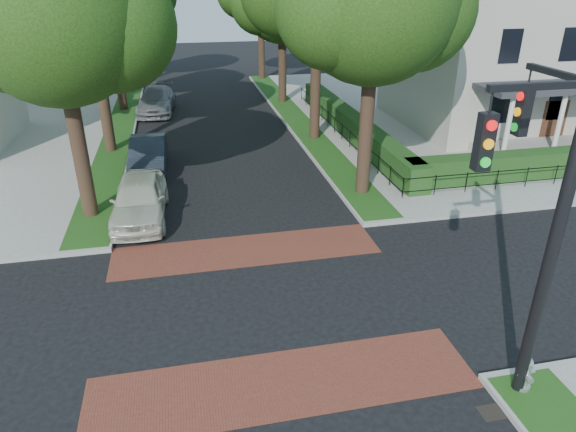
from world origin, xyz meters
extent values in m
plane|color=black|center=(0.00, 0.00, 0.00)|extent=(120.00, 120.00, 0.00)
cube|color=gray|center=(19.50, 19.00, 0.07)|extent=(30.00, 30.00, 0.15)
cube|color=brown|center=(0.00, 3.20, 0.01)|extent=(9.00, 2.20, 0.01)
cube|color=brown|center=(0.00, -3.20, 0.01)|extent=(9.00, 2.20, 0.01)
cube|color=black|center=(4.30, -5.00, 0.01)|extent=(0.65, 0.45, 0.01)
cube|color=#144112|center=(5.40, 19.10, 0.16)|extent=(1.60, 29.80, 0.02)
cube|color=#144112|center=(-5.40, 19.10, 0.16)|extent=(1.60, 29.80, 0.02)
cylinder|color=black|center=(5.50, 7.00, 3.83)|extent=(0.56, 0.56, 7.35)
sphere|color=#18350E|center=(7.21, 7.30, 7.31)|extent=(4.65, 4.65, 4.65)
sphere|color=#18350E|center=(3.95, 6.80, 7.41)|extent=(4.34, 4.34, 4.34)
cylinder|color=black|center=(5.50, 15.00, 4.00)|extent=(0.56, 0.56, 7.70)
cylinder|color=black|center=(5.50, 24.00, 3.47)|extent=(0.56, 0.56, 6.65)
sphere|color=#18350E|center=(7.09, 24.30, 6.59)|extent=(4.35, 4.35, 4.35)
sphere|color=#18350E|center=(4.05, 23.80, 6.69)|extent=(4.06, 4.06, 4.06)
cylinder|color=black|center=(5.50, 33.00, 3.65)|extent=(0.56, 0.56, 7.00)
cylinder|color=black|center=(-5.50, 7.00, 3.65)|extent=(0.56, 0.56, 7.00)
sphere|color=#18350E|center=(-5.50, 7.00, 7.35)|extent=(6.00, 6.00, 6.00)
sphere|color=#18350E|center=(-3.85, 7.30, 6.95)|extent=(4.50, 4.50, 4.50)
sphere|color=#18350E|center=(-7.00, 6.80, 7.05)|extent=(4.20, 4.20, 4.20)
cylinder|color=black|center=(-5.50, 15.00, 4.17)|extent=(0.56, 0.56, 8.05)
cylinder|color=black|center=(-5.50, 24.00, 3.58)|extent=(0.56, 0.56, 6.86)
sphere|color=#18350E|center=(-3.96, 24.30, 6.81)|extent=(4.20, 4.20, 4.20)
sphere|color=#18350E|center=(-6.90, 23.80, 6.91)|extent=(3.92, 3.92, 3.92)
cylinder|color=black|center=(-5.50, 33.00, 3.72)|extent=(0.56, 0.56, 7.14)
cube|color=#1E3D15|center=(7.70, 15.00, 0.75)|extent=(1.00, 18.00, 1.20)
cube|color=#B6B2A3|center=(17.50, 16.00, 4.15)|extent=(12.00, 10.00, 8.00)
cube|color=gray|center=(17.50, 9.80, 0.40)|extent=(9.60, 2.40, 0.50)
cylinder|color=white|center=(13.30, 8.85, 2.00)|extent=(0.24, 0.24, 3.00)
cylinder|color=white|center=(16.06, 8.85, 2.00)|extent=(0.24, 0.24, 3.00)
cylinder|color=black|center=(5.10, -4.60, 4.15)|extent=(0.26, 0.26, 8.00)
cube|color=black|center=(4.10, -4.60, 6.95)|extent=(2.00, 0.12, 0.12)
cube|color=black|center=(5.10, -3.70, 6.95)|extent=(0.12, 1.80, 0.12)
cube|color=black|center=(3.20, -4.60, 6.05)|extent=(0.28, 0.22, 1.00)
cylinder|color=red|center=(3.20, -4.73, 6.37)|extent=(0.18, 0.05, 0.18)
cylinder|color=orange|center=(3.20, -4.73, 6.05)|extent=(0.18, 0.05, 0.18)
cylinder|color=#0CB226|center=(3.20, -4.73, 5.73)|extent=(0.18, 0.05, 0.18)
cube|color=black|center=(5.10, -2.90, 6.05)|extent=(0.22, 0.28, 1.00)
cylinder|color=red|center=(4.97, -2.90, 6.37)|extent=(0.05, 0.18, 0.18)
cylinder|color=orange|center=(4.97, -2.90, 6.05)|extent=(0.05, 0.18, 0.18)
cylinder|color=#0CB226|center=(4.97, -2.90, 5.73)|extent=(0.05, 0.18, 0.18)
imported|color=beige|center=(-3.60, 6.54, 0.83)|extent=(2.13, 4.94, 1.66)
imported|color=#202831|center=(-3.44, 12.00, 0.77)|extent=(1.75, 4.71, 1.54)
imported|color=gray|center=(-3.26, 23.22, 0.80)|extent=(2.70, 5.69, 1.60)
cylinder|color=#B6B7B9|center=(5.20, -4.60, 0.20)|extent=(0.43, 0.43, 0.10)
cylinder|color=#B6B7B9|center=(5.20, -4.60, 0.55)|extent=(0.29, 0.29, 0.60)
sphere|color=#B6B7B9|center=(5.20, -4.60, 0.87)|extent=(0.26, 0.26, 0.26)
cylinder|color=#B6B7B9|center=(5.20, -4.60, 0.99)|extent=(0.08, 0.08, 0.08)
cylinder|color=#B6B7B9|center=(5.36, -4.60, 0.60)|extent=(0.14, 0.14, 0.11)
cylinder|color=#B6B7B9|center=(5.04, -4.60, 0.60)|extent=(0.14, 0.14, 0.11)
cylinder|color=#B6B7B9|center=(5.20, -4.77, 0.55)|extent=(0.18, 0.17, 0.15)
camera|label=1|loc=(-1.79, -12.08, 8.68)|focal=32.00mm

